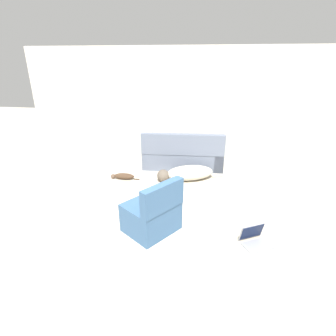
% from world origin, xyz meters
% --- Properties ---
extents(ground_plane, '(20.00, 20.00, 0.00)m').
position_xyz_m(ground_plane, '(0.00, 0.00, 0.00)').
color(ground_plane, '#BCB29E').
extents(wall_back, '(7.46, 0.06, 2.55)m').
position_xyz_m(wall_back, '(0.00, 3.91, 1.27)').
color(wall_back, beige).
rests_on(wall_back, ground_plane).
extents(couch, '(1.79, 0.94, 0.83)m').
position_xyz_m(couch, '(0.13, 3.28, 0.26)').
color(couch, slate).
rests_on(couch, ground_plane).
extents(dog, '(1.35, 0.73, 0.28)m').
position_xyz_m(dog, '(0.29, 2.55, 0.14)').
color(dog, beige).
rests_on(dog, ground_plane).
extents(cat, '(0.60, 0.15, 0.13)m').
position_xyz_m(cat, '(-0.99, 2.37, 0.06)').
color(cat, '#473323').
rests_on(cat, ground_plane).
extents(laptop_open, '(0.45, 0.43, 0.25)m').
position_xyz_m(laptop_open, '(1.33, 0.70, 0.08)').
color(laptop_open, gray).
rests_on(laptop_open, ground_plane).
extents(side_chair, '(0.87, 0.89, 0.80)m').
position_xyz_m(side_chair, '(-0.04, 0.76, 0.27)').
color(side_chair, '#385B84').
rests_on(side_chair, ground_plane).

